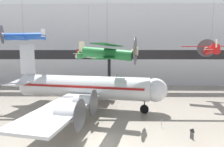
{
  "coord_description": "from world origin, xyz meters",
  "views": [
    {
      "loc": [
        1.32,
        -16.73,
        9.14
      ],
      "look_at": [
        0.91,
        8.73,
        6.06
      ],
      "focal_mm": 28.0,
      "sensor_mm": 36.0,
      "label": 1
    }
  ],
  "objects_px": {
    "suspended_plane_blue_trainer": "(24,37)",
    "suspended_plane_red_highwing": "(211,49)",
    "suspended_plane_cream_biplane": "(89,55)",
    "info_sign_pedestal": "(192,135)",
    "suspended_plane_green_biplane": "(107,53)",
    "airliner_silver_main": "(83,87)",
    "stanchion_barrier": "(162,125)"
  },
  "relations": [
    {
      "from": "suspended_plane_red_highwing",
      "to": "suspended_plane_green_biplane",
      "type": "bearing_deg",
      "value": 133.49
    },
    {
      "from": "suspended_plane_cream_biplane",
      "to": "stanchion_barrier",
      "type": "bearing_deg",
      "value": -94.66
    },
    {
      "from": "suspended_plane_red_highwing",
      "to": "info_sign_pedestal",
      "type": "distance_m",
      "value": 18.39
    },
    {
      "from": "suspended_plane_green_biplane",
      "to": "info_sign_pedestal",
      "type": "bearing_deg",
      "value": -11.63
    },
    {
      "from": "suspended_plane_green_biplane",
      "to": "info_sign_pedestal",
      "type": "height_order",
      "value": "suspended_plane_green_biplane"
    },
    {
      "from": "suspended_plane_blue_trainer",
      "to": "stanchion_barrier",
      "type": "bearing_deg",
      "value": 137.6
    },
    {
      "from": "airliner_silver_main",
      "to": "suspended_plane_green_biplane",
      "type": "xyz_separation_m",
      "value": [
        4.21,
        -5.32,
        5.44
      ]
    },
    {
      "from": "airliner_silver_main",
      "to": "stanchion_barrier",
      "type": "relative_size",
      "value": 28.26
    },
    {
      "from": "stanchion_barrier",
      "to": "airliner_silver_main",
      "type": "bearing_deg",
      "value": 147.94
    },
    {
      "from": "stanchion_barrier",
      "to": "info_sign_pedestal",
      "type": "xyz_separation_m",
      "value": [
        2.43,
        -2.89,
        0.13
      ]
    },
    {
      "from": "airliner_silver_main",
      "to": "info_sign_pedestal",
      "type": "distance_m",
      "value": 16.8
    },
    {
      "from": "suspended_plane_cream_biplane",
      "to": "info_sign_pedestal",
      "type": "xyz_separation_m",
      "value": [
        13.39,
        -18.1,
        -8.15
      ]
    },
    {
      "from": "suspended_plane_green_biplane",
      "to": "suspended_plane_red_highwing",
      "type": "xyz_separation_m",
      "value": [
        17.76,
        8.98,
        0.61
      ]
    },
    {
      "from": "stanchion_barrier",
      "to": "suspended_plane_blue_trainer",
      "type": "bearing_deg",
      "value": 159.24
    },
    {
      "from": "airliner_silver_main",
      "to": "suspended_plane_cream_biplane",
      "type": "relative_size",
      "value": 2.85
    },
    {
      "from": "suspended_plane_green_biplane",
      "to": "suspended_plane_red_highwing",
      "type": "bearing_deg",
      "value": 40.91
    },
    {
      "from": "suspended_plane_cream_biplane",
      "to": "suspended_plane_green_biplane",
      "type": "relative_size",
      "value": 1.01
    },
    {
      "from": "airliner_silver_main",
      "to": "info_sign_pedestal",
      "type": "relative_size",
      "value": 24.54
    },
    {
      "from": "suspended_plane_green_biplane",
      "to": "stanchion_barrier",
      "type": "distance_m",
      "value": 11.1
    },
    {
      "from": "stanchion_barrier",
      "to": "info_sign_pedestal",
      "type": "distance_m",
      "value": 3.78
    },
    {
      "from": "suspended_plane_blue_trainer",
      "to": "suspended_plane_green_biplane",
      "type": "height_order",
      "value": "suspended_plane_blue_trainer"
    },
    {
      "from": "suspended_plane_cream_biplane",
      "to": "info_sign_pedestal",
      "type": "height_order",
      "value": "suspended_plane_cream_biplane"
    },
    {
      "from": "info_sign_pedestal",
      "to": "suspended_plane_red_highwing",
      "type": "bearing_deg",
      "value": 42.86
    },
    {
      "from": "suspended_plane_blue_trainer",
      "to": "airliner_silver_main",
      "type": "bearing_deg",
      "value": 152.89
    },
    {
      "from": "suspended_plane_cream_biplane",
      "to": "stanchion_barrier",
      "type": "relative_size",
      "value": 9.91
    },
    {
      "from": "suspended_plane_red_highwing",
      "to": "info_sign_pedestal",
      "type": "relative_size",
      "value": 8.05
    },
    {
      "from": "suspended_plane_blue_trainer",
      "to": "suspended_plane_green_biplane",
      "type": "distance_m",
      "value": 15.3
    },
    {
      "from": "stanchion_barrier",
      "to": "suspended_plane_green_biplane",
      "type": "bearing_deg",
      "value": 167.31
    },
    {
      "from": "suspended_plane_blue_trainer",
      "to": "stanchion_barrier",
      "type": "distance_m",
      "value": 24.62
    },
    {
      "from": "suspended_plane_cream_biplane",
      "to": "suspended_plane_blue_trainer",
      "type": "bearing_deg",
      "value": 177.84
    },
    {
      "from": "suspended_plane_cream_biplane",
      "to": "suspended_plane_red_highwing",
      "type": "distance_m",
      "value": 22.54
    },
    {
      "from": "suspended_plane_blue_trainer",
      "to": "suspended_plane_red_highwing",
      "type": "bearing_deg",
      "value": 163.35
    }
  ]
}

